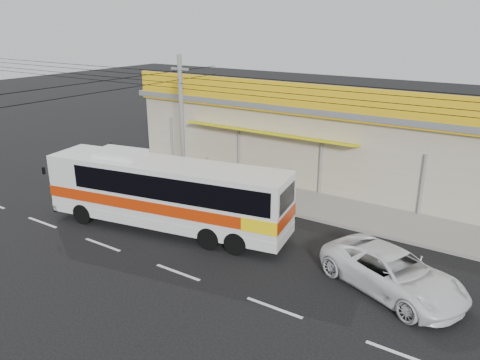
# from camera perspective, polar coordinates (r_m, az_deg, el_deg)

# --- Properties ---
(ground) EXTENTS (120.00, 120.00, 0.00)m
(ground) POSITION_cam_1_polar(r_m,az_deg,el_deg) (19.12, -2.67, -8.04)
(ground) COLOR black
(ground) RESTS_ON ground
(sidewalk) EXTENTS (30.00, 3.20, 0.15)m
(sidewalk) POSITION_cam_1_polar(r_m,az_deg,el_deg) (23.77, 5.84, -2.35)
(sidewalk) COLOR gray
(sidewalk) RESTS_ON ground
(lane_markings) EXTENTS (50.00, 0.12, 0.01)m
(lane_markings) POSITION_cam_1_polar(r_m,az_deg,el_deg) (17.41, -7.58, -11.11)
(lane_markings) COLOR silver
(lane_markings) RESTS_ON ground
(storefront_building) EXTENTS (22.60, 9.20, 5.70)m
(storefront_building) POSITION_cam_1_polar(r_m,az_deg,el_deg) (27.95, 11.31, 5.41)
(storefront_building) COLOR #AAA089
(storefront_building) RESTS_ON ground
(coach_bus) EXTENTS (11.04, 4.17, 3.33)m
(coach_bus) POSITION_cam_1_polar(r_m,az_deg,el_deg) (20.10, -8.56, -1.32)
(coach_bus) COLOR silver
(coach_bus) RESTS_ON ground
(motorbike_red) EXTENTS (2.15, 1.04, 1.08)m
(motorbike_red) POSITION_cam_1_polar(r_m,az_deg,el_deg) (27.08, -5.18, 1.74)
(motorbike_red) COLOR maroon
(motorbike_red) RESTS_ON sidewalk
(motorbike_dark) EXTENTS (1.92, 1.06, 1.11)m
(motorbike_dark) POSITION_cam_1_polar(r_m,az_deg,el_deg) (31.16, -15.22, 3.48)
(motorbike_dark) COLOR black
(motorbike_dark) RESTS_ON sidewalk
(white_car) EXTENTS (5.55, 4.10, 1.40)m
(white_car) POSITION_cam_1_polar(r_m,az_deg,el_deg) (16.69, 18.12, -10.63)
(white_car) COLOR white
(white_car) RESTS_ON ground
(utility_pole) EXTENTS (34.00, 14.00, 7.06)m
(utility_pole) POSITION_cam_1_polar(r_m,az_deg,el_deg) (24.18, -7.31, 12.04)
(utility_pole) COLOR slate
(utility_pole) RESTS_ON ground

